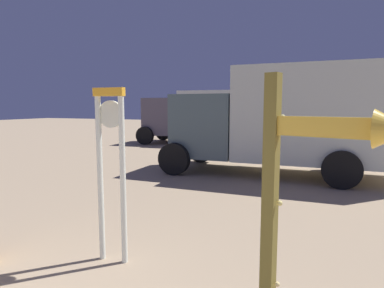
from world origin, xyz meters
TOP-DOWN VIEW (x-y plane):
  - standing_clock at (-0.05, 2.69)m, footprint 0.40×0.12m
  - arrow_sign at (2.27, 1.87)m, footprint 0.96×0.41m
  - box_truck_near at (1.39, 8.79)m, footprint 6.25×2.58m
  - box_truck_far at (-2.75, 15.03)m, footprint 7.42×3.01m

SIDE VIEW (x-z plane):
  - standing_clock at x=-0.05m, z-range 0.20..2.34m
  - arrow_sign at x=2.27m, z-range 0.33..2.49m
  - box_truck_far at x=-2.75m, z-range 0.16..2.82m
  - box_truck_near at x=1.39m, z-range 0.12..3.07m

